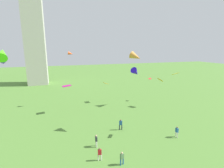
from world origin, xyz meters
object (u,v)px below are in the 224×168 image
kite_flying_1 (175,74)px  kite_flying_7 (136,57)px  person_3 (122,158)px  kite_flying_2 (160,80)px  kite_flying_0 (150,79)px  person_2 (96,140)px  person_0 (100,153)px  kite_flying_6 (136,72)px  person_5 (121,124)px  kite_flying_4 (106,83)px  kite_flying_5 (2,54)px  kite_flying_8 (70,54)px  kite_flying_3 (67,86)px  kite_flying_10 (2,61)px  monument_obelisk (33,17)px  person_4 (177,131)px

kite_flying_1 → kite_flying_7: (-4.45, 3.34, 2.21)m
person_3 → kite_flying_2: size_ratio=1.04×
kite_flying_0 → person_2: bearing=15.2°
person_3 → kite_flying_0: size_ratio=1.61×
person_0 → kite_flying_6: (12.07, 16.09, 6.49)m
person_5 → kite_flying_4: bearing=-85.1°
kite_flying_1 → kite_flying_5: (-21.66, 4.81, 2.79)m
person_2 → kite_flying_8: size_ratio=1.37×
kite_flying_5 → kite_flying_7: 17.29m
kite_flying_2 → kite_flying_8: size_ratio=1.22×
kite_flying_3 → kite_flying_8: 7.35m
kite_flying_6 → kite_flying_10: bearing=56.2°
kite_flying_2 → kite_flying_4: 12.13m
monument_obelisk → person_5: (15.59, -40.85, -21.33)m
person_0 → kite_flying_5: bearing=-28.0°
person_4 → person_5: 8.23m
kite_flying_1 → kite_flying_4: bearing=-142.0°
kite_flying_10 → kite_flying_1: bearing=-155.0°
monument_obelisk → kite_flying_8: 30.57m
kite_flying_3 → kite_flying_8: (1.33, 4.12, 5.94)m
kite_flying_4 → kite_flying_10: 20.55m
person_0 → kite_flying_7: 13.84m
kite_flying_4 → kite_flying_5: kite_flying_5 is taller
kite_flying_7 → kite_flying_8: kite_flying_7 is taller
kite_flying_7 → kite_flying_1: bearing=-75.6°
person_4 → person_5: person_5 is taller
kite_flying_4 → person_5: bearing=-16.7°
person_4 → kite_flying_0: kite_flying_0 is taller
person_3 → kite_flying_8: 24.13m
person_5 → kite_flying_7: 10.57m
kite_flying_3 → kite_flying_5: (-7.70, -8.60, 6.46)m
person_4 → kite_flying_7: 12.21m
person_0 → person_5: bearing=-121.2°
monument_obelisk → kite_flying_3: size_ratio=25.59×
kite_flying_6 → kite_flying_7: size_ratio=1.36×
kite_flying_6 → kite_flying_8: size_ratio=2.39×
kite_flying_4 → kite_flying_3: bearing=-75.5°
kite_flying_5 → kite_flying_10: size_ratio=1.47×
kite_flying_1 → person_2: bearing=-69.3°
kite_flying_3 → kite_flying_10: bearing=166.3°
person_2 → kite_flying_5: 15.82m
kite_flying_0 → person_0: bearing=19.6°
kite_flying_4 → kite_flying_7: size_ratio=0.67×
kite_flying_0 → person_3: bearing=25.7°
person_4 → kite_flying_6: size_ratio=0.56×
person_0 → person_2: bearing=-87.2°
kite_flying_8 → person_4: bearing=-142.4°
kite_flying_1 → kite_flying_4: (-4.98, 17.54, -4.61)m
person_2 → person_5: 5.69m
person_3 → person_4: 10.02m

